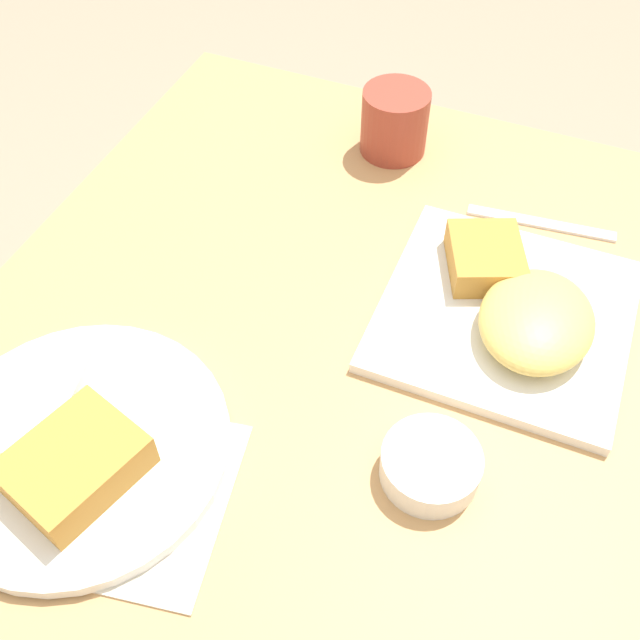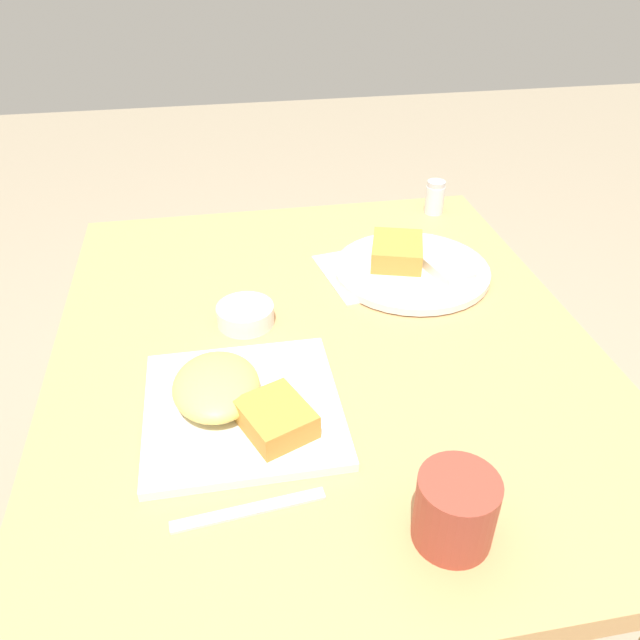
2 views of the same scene
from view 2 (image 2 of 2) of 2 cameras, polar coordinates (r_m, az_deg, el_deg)
The scene contains 9 objects.
ground_plane at distance 1.55m, azimuth 0.28°, elevation -23.71°, with size 8.00×8.00×0.00m, color gray.
dining_table at distance 1.06m, azimuth 0.38°, elevation -5.36°, with size 1.03×0.86×0.72m.
menu_card at distance 1.21m, azimuth 6.26°, elevation 4.70°, with size 0.23×0.28×0.00m.
plate_square_near at distance 0.87m, azimuth -7.61°, elevation -7.35°, with size 0.27×0.27×0.06m.
plate_oval_far at distance 1.19m, azimuth 8.28°, elevation 4.99°, with size 0.29×0.29×0.05m.
sauce_ramekin at distance 1.05m, azimuth -6.83°, elevation 0.53°, with size 0.10×0.10×0.03m.
salt_shaker at distance 1.44m, azimuth 10.44°, elevation 10.81°, with size 0.04×0.04×0.07m.
butter_knife at distance 0.77m, azimuth -6.51°, elevation -16.88°, with size 0.03×0.18×0.00m.
coffee_mug at distance 0.72m, azimuth 12.27°, elevation -16.59°, with size 0.09×0.09×0.09m.
Camera 2 is at (0.80, -0.15, 1.32)m, focal length 35.00 mm.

